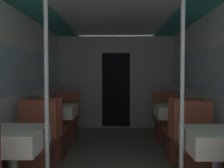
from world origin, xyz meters
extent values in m
cube|color=silver|center=(-1.34, 1.88, 1.05)|extent=(0.05, 6.57, 2.11)
cube|color=silver|center=(-1.32, 1.88, 1.29)|extent=(0.03, 6.04, 0.63)
cube|color=silver|center=(1.34, 1.88, 1.05)|extent=(0.05, 6.57, 2.11)
cube|color=silver|center=(1.32, 1.88, 1.29)|extent=(0.03, 6.04, 0.63)
cube|color=silver|center=(0.00, 1.88, 2.16)|extent=(2.67, 6.57, 0.04)
cube|color=teal|center=(-1.10, 1.88, 2.12)|extent=(0.48, 6.31, 0.03)
cube|color=teal|center=(1.10, 1.88, 2.12)|extent=(0.48, 6.31, 0.03)
cube|color=#A8A8A3|center=(0.00, 4.19, 1.05)|extent=(2.62, 0.08, 2.11)
cube|color=black|center=(0.00, 4.15, 0.89)|extent=(0.64, 0.01, 1.69)
cylinder|color=#B7B7BC|center=(-0.97, 0.76, 0.36)|extent=(0.08, 0.08, 0.69)
cube|color=#B2B2B7|center=(-0.97, 0.76, 0.71)|extent=(0.54, 0.54, 0.02)
cube|color=white|center=(-0.97, 0.76, 0.63)|extent=(0.58, 0.58, 0.20)
cube|color=brown|center=(-0.97, 1.30, 0.20)|extent=(0.40, 0.40, 0.39)
cube|color=#9E4C38|center=(-0.97, 1.30, 0.42)|extent=(0.48, 0.48, 0.05)
cube|color=#9E4C38|center=(-0.97, 1.52, 0.68)|extent=(0.48, 0.04, 0.48)
cylinder|color=silver|center=(-0.64, 0.76, 1.05)|extent=(0.04, 0.04, 2.11)
cylinder|color=#4C4C51|center=(-0.97, 2.60, 0.01)|extent=(0.32, 0.32, 0.01)
cylinder|color=#B7B7BC|center=(-0.97, 2.60, 0.36)|extent=(0.08, 0.08, 0.69)
cube|color=#B2B2B7|center=(-0.97, 2.60, 0.71)|extent=(0.54, 0.54, 0.02)
cube|color=white|center=(-0.97, 2.60, 0.63)|extent=(0.58, 0.58, 0.20)
cube|color=brown|center=(-0.97, 2.06, 0.20)|extent=(0.40, 0.40, 0.39)
cube|color=#9E4C38|center=(-0.97, 2.06, 0.42)|extent=(0.48, 0.48, 0.05)
cube|color=#9E4C38|center=(-0.97, 1.84, 0.68)|extent=(0.48, 0.04, 0.48)
cube|color=brown|center=(-0.97, 3.13, 0.20)|extent=(0.40, 0.40, 0.39)
cube|color=#9E4C38|center=(-0.97, 3.13, 0.42)|extent=(0.48, 0.48, 0.05)
cube|color=#9E4C38|center=(-0.97, 3.35, 0.68)|extent=(0.48, 0.04, 0.48)
cube|color=#B2B2B7|center=(0.97, 0.76, 0.71)|extent=(0.54, 0.54, 0.02)
cube|color=white|center=(0.97, 0.76, 0.63)|extent=(0.58, 0.58, 0.20)
cube|color=brown|center=(0.97, 1.30, 0.20)|extent=(0.40, 0.40, 0.39)
cube|color=#9E4C38|center=(0.97, 1.30, 0.42)|extent=(0.48, 0.48, 0.05)
cube|color=#9E4C38|center=(0.97, 1.52, 0.68)|extent=(0.48, 0.04, 0.48)
cylinder|color=silver|center=(0.64, 0.76, 1.05)|extent=(0.04, 0.04, 2.11)
cylinder|color=#4C4C51|center=(0.97, 2.60, 0.01)|extent=(0.32, 0.32, 0.01)
cylinder|color=#B7B7BC|center=(0.97, 2.60, 0.36)|extent=(0.08, 0.08, 0.69)
cube|color=#B2B2B7|center=(0.97, 2.60, 0.71)|extent=(0.54, 0.54, 0.02)
cube|color=white|center=(0.97, 2.60, 0.63)|extent=(0.58, 0.58, 0.20)
cube|color=brown|center=(0.97, 2.06, 0.20)|extent=(0.40, 0.40, 0.39)
cube|color=#9E4C38|center=(0.97, 2.06, 0.42)|extent=(0.48, 0.48, 0.05)
cube|color=#9E4C38|center=(0.97, 1.84, 0.68)|extent=(0.48, 0.04, 0.48)
cube|color=brown|center=(0.97, 3.13, 0.20)|extent=(0.40, 0.40, 0.39)
cube|color=#9E4C38|center=(0.97, 3.13, 0.42)|extent=(0.48, 0.48, 0.05)
cube|color=#9E4C38|center=(0.97, 3.35, 0.68)|extent=(0.48, 0.04, 0.48)
camera|label=1|loc=(0.03, -1.56, 1.25)|focal=40.00mm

